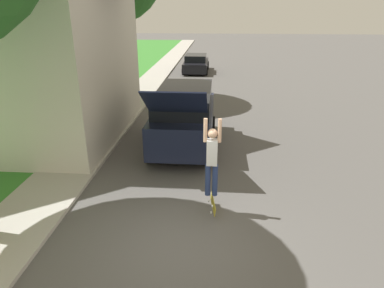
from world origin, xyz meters
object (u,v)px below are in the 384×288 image
(skateboard, at_px, (213,204))
(car_down_street, at_px, (196,64))
(suv_parked, at_px, (184,116))
(skateboarder, at_px, (212,157))

(skateboard, bearing_deg, car_down_street, 94.98)
(suv_parked, bearing_deg, skateboard, -75.38)
(car_down_street, height_order, skateboarder, skateboarder)
(suv_parked, distance_m, car_down_street, 15.03)
(car_down_street, bearing_deg, suv_parked, -87.81)
(skateboard, bearing_deg, suv_parked, 104.62)
(car_down_street, bearing_deg, skateboarder, -85.14)
(suv_parked, relative_size, skateboard, 6.57)
(skateboarder, xyz_separation_m, skateboard, (0.05, -0.04, -1.22))
(suv_parked, height_order, skateboard, suv_parked)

